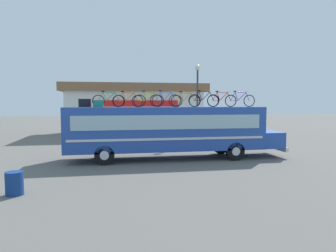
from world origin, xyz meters
The scene contains 15 objects.
ground_plane centered at (0.00, 0.00, 0.00)m, with size 120.00×120.00×0.00m, color #605E59.
bus centered at (0.25, 0.00, 1.66)m, with size 12.02×2.59×2.87m.
luggage_bag_1 centered at (-4.30, 0.37, 3.08)m, with size 0.62×0.40×0.43m, color black.
luggage_bag_2 centered at (-3.57, -0.08, 3.05)m, with size 0.52×0.54×0.36m, color #1E7F66.
rooftop_bicycle_1 centered at (-3.05, 0.14, 3.23)m, with size 1.72×0.44×0.86m.
rooftop_bicycle_2 centered at (-2.02, 0.24, 3.23)m, with size 1.68×0.44×0.86m.
rooftop_bicycle_3 centered at (-0.95, -0.19, 3.24)m, with size 1.64×0.44×0.88m.
rooftop_bicycle_4 centered at (0.05, 0.29, 3.25)m, with size 1.75×0.44×0.92m.
rooftop_bicycle_5 centered at (1.13, 0.02, 3.23)m, with size 1.67×0.44×0.86m.
rooftop_bicycle_6 centered at (2.06, -0.38, 3.25)m, with size 1.75×0.44×0.92m.
rooftop_bicycle_7 centered at (3.09, -0.36, 3.24)m, with size 1.69×0.44×0.88m.
rooftop_bicycle_8 centered at (4.14, -0.40, 3.24)m, with size 1.77×0.44×0.90m.
roadside_building centered at (-0.69, 14.41, 2.49)m, with size 13.36×7.61×4.87m.
trash_bin centered at (-6.16, -5.75, 0.39)m, with size 0.58×0.58×0.79m, color navy.
street_lamp centered at (3.47, 5.87, 3.84)m, with size 0.39×0.39×5.93m.
Camera 1 is at (-2.96, -16.76, 3.09)m, focal length 33.28 mm.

